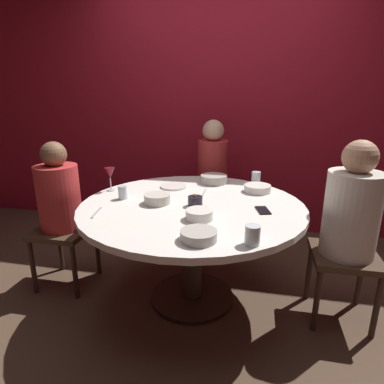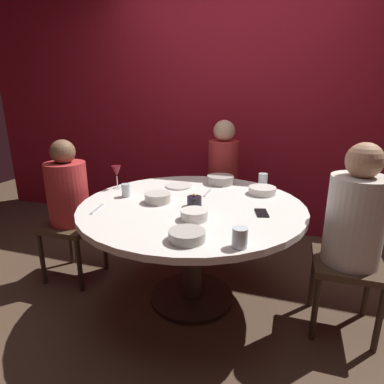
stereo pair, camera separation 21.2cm
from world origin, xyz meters
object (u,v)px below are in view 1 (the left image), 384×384
Objects in this scene: bowl_serving_large at (199,235)px; bowl_salad_center at (257,188)px; seated_diner_right at (351,215)px; candle_holder at (195,201)px; cell_phone at (263,210)px; bowl_sauce_side at (199,215)px; bowl_small_white at (214,179)px; cup_by_right_diner at (256,179)px; bowl_rice_portion at (157,199)px; dining_table at (192,222)px; cup_by_left_diner at (122,193)px; seated_diner_back at (213,170)px; dinner_plate at (174,186)px; wine_glass at (110,174)px; cup_near_candle at (252,235)px; seated_diner_left at (59,200)px.

bowl_serving_large is 0.94× the size of bowl_salad_center.
candle_holder is (-0.96, -0.05, 0.04)m from seated_diner_right.
cell_phone is 0.43m from bowl_sauce_side.
bowl_serving_large is at bearing -86.07° from bowl_small_white.
seated_diner_right reaches higher than cup_by_right_diner.
seated_diner_right is 6.77× the size of bowl_rice_portion.
cell_phone is 0.71m from bowl_small_white.
bowl_sauce_side is at bearing -69.74° from dining_table.
cup_by_left_diner is (-0.59, 0.27, 0.02)m from bowl_sauce_side.
cup_by_left_diner is at bearing 0.13° from seated_diner_right.
bowl_rice_portion is 1.57× the size of cup_by_right_diner.
bowl_small_white is at bearing 178.31° from cup_by_right_diner.
cell_phone is at bearing 24.47° from seated_diner_back.
bowl_salad_center is (0.64, 0.01, 0.02)m from dinner_plate.
wine_glass is (-0.66, -0.80, 0.12)m from seated_diner_back.
dinner_plate is 1.04× the size of bowl_salad_center.
bowl_serving_large is (0.15, -0.54, 0.16)m from dining_table.
seated_diner_right is (0.99, 0.00, 0.13)m from dining_table.
wine_glass is 0.82× the size of bowl_small_white.
cup_near_candle is (-0.05, -0.49, 0.05)m from cell_phone.
bowl_rice_portion reaches higher than bowl_salad_center.
cup_near_candle is at bearing -33.46° from wine_glass.
cup_near_candle is at bearing -54.63° from dinner_plate.
cup_by_left_diner is at bearing -149.51° from cup_by_right_diner.
seated_diner_right is at bearing -42.16° from cup_by_right_diner.
cell_phone is at bearing -84.59° from cup_by_right_diner.
bowl_salad_center is at bearing 1.08° from dinner_plate.
dinner_plate is (-1.21, 0.35, 0.01)m from seated_diner_right.
seated_diner_right is 12.77× the size of cup_by_left_diner.
bowl_serving_large is (-0.32, -0.49, 0.02)m from cell_phone.
cup_by_left_diner is at bearing -179.60° from dining_table.
seated_diner_back is 1.04m from bowl_rice_portion.
bowl_serving_large is at bearing -103.84° from cup_by_right_diner.
candle_holder is at bearing -4.73° from cup_by_left_diner.
bowl_sauce_side is 1.62× the size of cup_near_candle.
dinner_plate is 1.09m from cup_near_candle.
cup_by_right_diner reaches higher than candle_holder.
seated_diner_left is at bearing -153.23° from bowl_small_white.
candle_holder is 0.51m from bowl_serving_large.
seated_diner_left is 6.96× the size of bowl_sauce_side.
seated_diner_back is (0.99, 0.97, 0.05)m from seated_diner_left.
dining_table is 0.43m from dinner_plate.
cup_near_candle reaches higher than bowl_serving_large.
seated_diner_right is at bearing -15.99° from dinner_plate.
cup_by_left_diner reaches higher than candle_holder.
wine_glass is at bearing 150.03° from bowl_sauce_side.
candle_holder is 0.26m from bowl_rice_portion.
dining_table is 0.58m from bowl_serving_large.
cup_by_left_diner reaches higher than cell_phone.
seated_diner_back reaches higher than dinner_plate.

